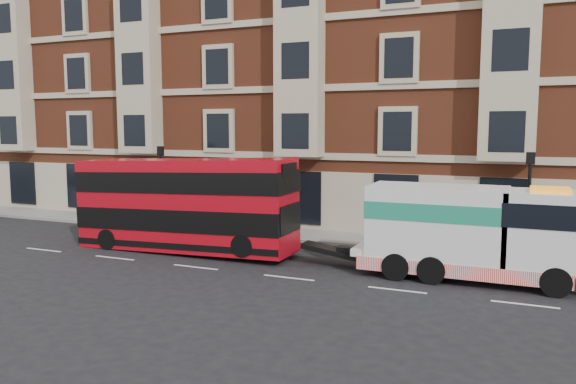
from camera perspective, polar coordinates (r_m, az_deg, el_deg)
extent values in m
plane|color=black|center=(22.64, -9.37, -7.55)|extent=(120.00, 120.00, 0.00)
cube|color=slate|center=(29.08, -1.42, -4.15)|extent=(90.00, 3.00, 0.15)
cube|color=brown|center=(35.54, 4.41, 12.24)|extent=(45.00, 12.00, 18.00)
cylinder|color=black|center=(30.65, -12.72, 0.17)|extent=(0.14, 0.14, 4.00)
cube|color=black|center=(30.49, -12.82, 4.09)|extent=(0.35, 0.15, 0.50)
cylinder|color=black|center=(24.93, 23.20, -1.66)|extent=(0.14, 0.14, 4.00)
cube|color=black|center=(24.73, 23.42, 3.16)|extent=(0.35, 0.15, 0.50)
cube|color=#AA0915|center=(25.17, -10.51, -1.23)|extent=(10.10, 2.25, 3.97)
cube|color=black|center=(25.26, -10.48, -2.54)|extent=(10.14, 2.31, 0.95)
cube|color=black|center=(25.06, -10.56, 1.12)|extent=(10.14, 2.31, 0.90)
cylinder|color=black|center=(26.70, -17.82, -4.58)|extent=(0.94, 0.29, 0.94)
cylinder|color=black|center=(28.24, -15.11, -3.89)|extent=(0.94, 0.29, 0.94)
cylinder|color=black|center=(22.82, -4.63, -5.46)|extent=(0.94, 0.29, 0.94)
cylinder|color=black|center=(24.61, -2.42, -4.56)|extent=(0.94, 0.29, 0.94)
cube|color=silver|center=(21.36, 17.70, -6.27)|extent=(8.12, 2.07, 0.27)
cube|color=silver|center=(21.08, 24.92, -3.50)|extent=(2.89, 2.25, 2.62)
cube|color=silver|center=(21.25, 14.90, -2.90)|extent=(4.87, 2.25, 2.62)
cube|color=#1C8262|center=(21.18, 14.94, -1.70)|extent=(4.92, 2.29, 0.63)
cube|color=red|center=(21.45, 17.18, -7.07)|extent=(7.22, 2.31, 0.50)
cylinder|color=black|center=(20.41, 25.56, -8.26)|extent=(0.99, 0.32, 0.99)
cylinder|color=black|center=(22.39, 25.34, -6.96)|extent=(0.99, 0.32, 0.99)
cylinder|color=black|center=(20.58, 14.36, -7.68)|extent=(0.99, 0.36, 0.99)
cylinder|color=black|center=(22.55, 15.16, -6.46)|extent=(0.99, 0.36, 0.99)
cylinder|color=black|center=(20.80, 10.90, -7.45)|extent=(0.99, 0.36, 0.99)
cylinder|color=black|center=(22.74, 11.99, -6.26)|extent=(0.99, 0.36, 0.99)
imported|color=black|center=(34.94, -18.08, -1.20)|extent=(0.62, 0.44, 1.60)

